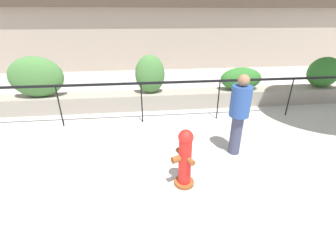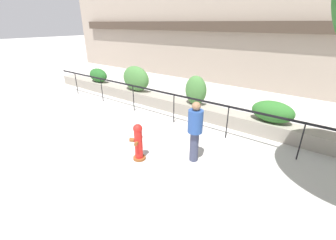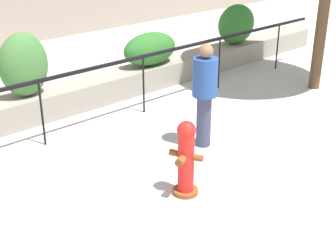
{
  "view_description": "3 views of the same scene",
  "coord_description": "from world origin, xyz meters",
  "px_view_note": "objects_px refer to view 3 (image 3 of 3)",
  "views": [
    {
      "loc": [
        0.06,
        -0.86,
        2.73
      ],
      "look_at": [
        0.53,
        3.3,
        0.78
      ],
      "focal_mm": 24.0,
      "sensor_mm": 36.0,
      "label": 1
    },
    {
      "loc": [
        4.61,
        -1.61,
        3.57
      ],
      "look_at": [
        0.9,
        3.33,
        0.88
      ],
      "focal_mm": 24.0,
      "sensor_mm": 36.0,
      "label": 2
    },
    {
      "loc": [
        -3.18,
        -1.71,
        3.5
      ],
      "look_at": [
        0.95,
        2.87,
        0.83
      ],
      "focal_mm": 50.0,
      "sensor_mm": 36.0,
      "label": 3
    }
  ],
  "objects_px": {
    "hedge_bush_3": "(150,49)",
    "hedge_bush_4": "(236,24)",
    "fire_hydrant": "(186,158)",
    "pedestrian": "(205,89)",
    "hedge_bush_2": "(24,65)"
  },
  "relations": [
    {
      "from": "hedge_bush_4",
      "to": "fire_hydrant",
      "type": "xyz_separation_m",
      "value": [
        -5.43,
        -3.76,
        -0.45
      ]
    },
    {
      "from": "hedge_bush_4",
      "to": "fire_hydrant",
      "type": "bearing_deg",
      "value": -145.26
    },
    {
      "from": "hedge_bush_4",
      "to": "pedestrian",
      "type": "xyz_separation_m",
      "value": [
        -4.16,
        -2.88,
        -0.01
      ]
    },
    {
      "from": "hedge_bush_2",
      "to": "fire_hydrant",
      "type": "distance_m",
      "value": 3.82
    },
    {
      "from": "hedge_bush_2",
      "to": "hedge_bush_3",
      "type": "height_order",
      "value": "hedge_bush_2"
    },
    {
      "from": "hedge_bush_4",
      "to": "fire_hydrant",
      "type": "distance_m",
      "value": 6.62
    },
    {
      "from": "hedge_bush_2",
      "to": "fire_hydrant",
      "type": "bearing_deg",
      "value": -83.79
    },
    {
      "from": "hedge_bush_2",
      "to": "hedge_bush_3",
      "type": "xyz_separation_m",
      "value": [
        2.95,
        0.0,
        -0.23
      ]
    },
    {
      "from": "hedge_bush_2",
      "to": "pedestrian",
      "type": "bearing_deg",
      "value": -59.85
    },
    {
      "from": "hedge_bush_2",
      "to": "hedge_bush_3",
      "type": "relative_size",
      "value": 0.86
    },
    {
      "from": "hedge_bush_4",
      "to": "pedestrian",
      "type": "height_order",
      "value": "pedestrian"
    },
    {
      "from": "fire_hydrant",
      "to": "pedestrian",
      "type": "bearing_deg",
      "value": 34.94
    },
    {
      "from": "fire_hydrant",
      "to": "pedestrian",
      "type": "xyz_separation_m",
      "value": [
        1.26,
        0.88,
        0.44
      ]
    },
    {
      "from": "hedge_bush_3",
      "to": "fire_hydrant",
      "type": "distance_m",
      "value": 4.55
    },
    {
      "from": "hedge_bush_3",
      "to": "hedge_bush_4",
      "type": "xyz_separation_m",
      "value": [
        2.89,
        0.0,
        0.14
      ]
    }
  ]
}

